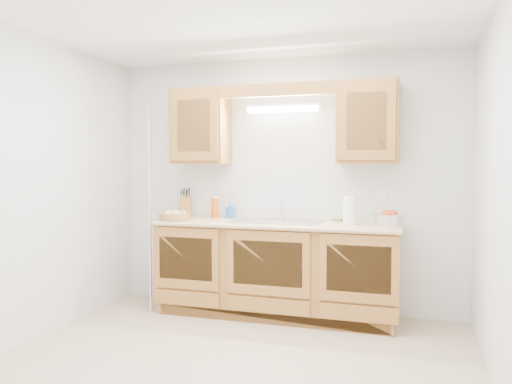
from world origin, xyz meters
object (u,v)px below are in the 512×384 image
at_px(fruit_basket, 175,216).
at_px(knife_block, 185,206).
at_px(paper_towel, 350,211).
at_px(apple_bowl, 389,219).

relative_size(fruit_basket, knife_block, 1.06).
distance_m(fruit_basket, knife_block, 0.31).
bearing_deg(paper_towel, knife_block, 174.16).
bearing_deg(paper_towel, fruit_basket, -175.84).
distance_m(knife_block, apple_bowl, 2.07).
xyz_separation_m(fruit_basket, apple_bowl, (2.03, 0.15, 0.02)).
bearing_deg(knife_block, apple_bowl, -20.14).
bearing_deg(apple_bowl, paper_towel, -174.73).
bearing_deg(knife_block, fruit_basket, -99.54).
distance_m(paper_towel, apple_bowl, 0.35).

